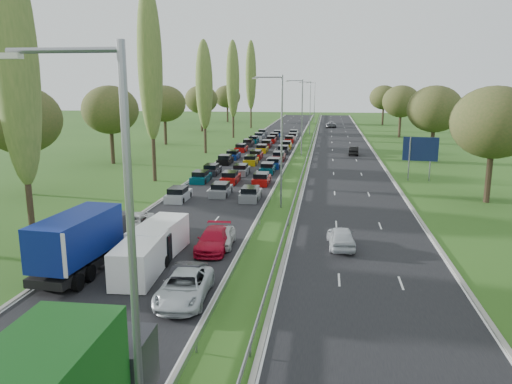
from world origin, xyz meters
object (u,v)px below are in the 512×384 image
at_px(white_van_front, 142,257).
at_px(info_sign, 94,212).
at_px(near_car_2, 132,224).
at_px(blue_lorry, 85,240).
at_px(white_van_rear, 161,238).
at_px(direction_sign, 420,151).

height_order(white_van_front, info_sign, white_van_front).
bearing_deg(near_car_2, blue_lorry, -93.25).
distance_m(white_van_rear, direction_sign, 36.71).
height_order(white_van_front, direction_sign, direction_sign).
distance_m(white_van_front, direction_sign, 39.72).
relative_size(near_car_2, white_van_rear, 0.95).
height_order(near_car_2, white_van_front, white_van_front).
relative_size(near_car_2, blue_lorry, 0.61).
distance_m(near_car_2, white_van_front, 8.91).
bearing_deg(direction_sign, blue_lorry, -127.36).
bearing_deg(white_van_front, near_car_2, 112.30).
xyz_separation_m(near_car_2, white_van_rear, (3.74, -4.26, 0.40)).
bearing_deg(info_sign, direction_sign, 40.17).
relative_size(info_sign, direction_sign, 0.40).
height_order(blue_lorry, white_van_rear, blue_lorry).
distance_m(white_van_rear, info_sign, 8.91).
bearing_deg(info_sign, white_van_front, -50.92).
relative_size(near_car_2, white_van_front, 0.98).
bearing_deg(direction_sign, white_van_front, -122.80).
xyz_separation_m(near_car_2, direction_sign, (25.36, 25.31, 2.81)).
bearing_deg(white_van_front, white_van_rear, 88.57).
bearing_deg(direction_sign, near_car_2, -135.05).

